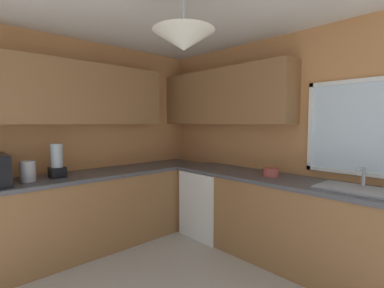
# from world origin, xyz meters

# --- Properties ---
(room_shell) EXTENTS (3.98, 3.44, 2.52)m
(room_shell) POSITION_xyz_m (-0.79, 0.54, 1.78)
(room_shell) COLOR #C6844C
(room_shell) RESTS_ON ground_plane
(counter_run_left) EXTENTS (0.65, 3.05, 0.88)m
(counter_run_left) POSITION_xyz_m (-1.62, 0.00, 0.44)
(counter_run_left) COLOR olive
(counter_run_left) RESTS_ON ground_plane
(counter_run_back) EXTENTS (3.07, 0.65, 0.88)m
(counter_run_back) POSITION_xyz_m (0.21, 1.35, 0.44)
(counter_run_back) COLOR olive
(counter_run_back) RESTS_ON ground_plane
(dishwasher) EXTENTS (0.60, 0.60, 0.84)m
(dishwasher) POSITION_xyz_m (-0.96, 1.32, 0.42)
(dishwasher) COLOR white
(dishwasher) RESTS_ON ground_plane
(kettle) EXTENTS (0.14, 0.14, 0.21)m
(kettle) POSITION_xyz_m (-1.60, -0.65, 0.99)
(kettle) COLOR #B7B7BC
(kettle) RESTS_ON counter_run_left
(sink_assembly) EXTENTS (0.63, 0.40, 0.19)m
(sink_assembly) POSITION_xyz_m (0.74, 1.35, 0.90)
(sink_assembly) COLOR #9EA0A5
(sink_assembly) RESTS_ON counter_run_back
(bowl) EXTENTS (0.17, 0.17, 0.09)m
(bowl) POSITION_xyz_m (-0.11, 1.35, 0.93)
(bowl) COLOR #B74C42
(bowl) RESTS_ON counter_run_back
(blender_appliance) EXTENTS (0.15, 0.15, 0.36)m
(blender_appliance) POSITION_xyz_m (-1.62, -0.37, 1.05)
(blender_appliance) COLOR black
(blender_appliance) RESTS_ON counter_run_left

